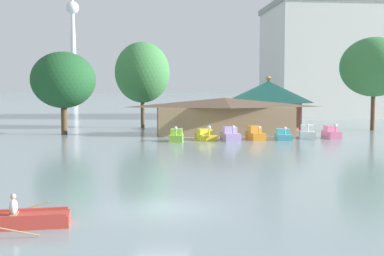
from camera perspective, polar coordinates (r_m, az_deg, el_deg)
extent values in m
plane|color=gray|center=(21.68, -3.52, -9.50)|extent=(2000.00, 2000.00, 0.00)
cube|color=#B7382D|center=(20.01, -19.49, -10.27)|extent=(3.71, 1.56, 0.46)
cube|color=#B7382D|center=(20.49, -19.27, -9.11)|extent=(3.43, 0.41, 0.10)
cube|color=#B7382D|center=(19.40, -19.76, -9.88)|extent=(3.43, 0.41, 0.10)
cube|color=#997F5B|center=(19.99, -20.29, -9.56)|extent=(0.33, 1.06, 0.04)
ellipsoid|color=white|center=(19.92, -20.31, -8.69)|extent=(0.36, 0.47, 0.58)
sphere|color=tan|center=(19.84, -20.34, -7.57)|extent=(0.22, 0.22, 0.22)
cylinder|color=tan|center=(21.51, -19.10, -8.98)|extent=(1.93, 0.23, 0.54)
cylinder|color=tan|center=(18.50, -20.52, -11.23)|extent=(1.93, 0.23, 0.54)
cube|color=#8CCC3F|center=(49.57, -1.86, -1.17)|extent=(1.68, 2.85, 0.69)
cube|color=#A0E24F|center=(49.85, -1.84, -0.41)|extent=(1.30, 1.35, 0.56)
cylinder|color=#8CCC3F|center=(48.44, -1.94, -0.54)|extent=(0.14, 0.14, 0.60)
sphere|color=white|center=(48.40, -1.94, 0.01)|extent=(0.32, 0.32, 0.32)
cube|color=yellow|center=(50.99, 1.62, -1.06)|extent=(2.11, 3.16, 0.59)
cube|color=yellow|center=(51.29, 1.50, -0.39)|extent=(1.58, 1.54, 0.55)
cylinder|color=yellow|center=(49.83, 2.03, -0.48)|extent=(0.14, 0.14, 0.66)
sphere|color=white|center=(49.79, 2.03, 0.10)|extent=(0.34, 0.34, 0.34)
cube|color=#B299D8|center=(50.44, 4.55, -1.03)|extent=(1.81, 2.89, 0.78)
cube|color=#C8ADF0|center=(50.71, 4.46, -0.20)|extent=(1.45, 1.35, 0.63)
cylinder|color=#B299D8|center=(49.31, 4.88, -0.40)|extent=(0.14, 0.14, 0.51)
sphere|color=white|center=(49.27, 4.88, 0.10)|extent=(0.36, 0.36, 0.36)
cube|color=orange|center=(51.58, 7.50, -0.94)|extent=(1.62, 3.04, 0.76)
cube|color=gold|center=(51.87, 7.38, -0.12)|extent=(1.29, 1.41, 0.66)
cylinder|color=orange|center=(50.41, 7.91, -0.37)|extent=(0.14, 0.14, 0.46)
sphere|color=white|center=(50.38, 7.91, 0.05)|extent=(0.29, 0.29, 0.29)
cube|color=#4CB7CC|center=(51.81, 10.72, -1.04)|extent=(1.79, 2.43, 0.60)
cube|color=#5DCDE2|center=(52.04, 10.67, -0.38)|extent=(1.43, 1.16, 0.55)
cylinder|color=#4CB7CC|center=(50.86, 10.91, -0.49)|extent=(0.14, 0.14, 0.56)
sphere|color=white|center=(50.83, 10.91, -0.01)|extent=(0.30, 0.30, 0.30)
cube|color=white|center=(53.97, 13.43, -0.77)|extent=(2.23, 2.93, 0.78)
cube|color=white|center=(54.24, 13.42, 0.01)|extent=(1.62, 1.49, 0.64)
cylinder|color=white|center=(52.88, 13.52, -0.14)|extent=(0.14, 0.14, 0.57)
sphere|color=white|center=(52.85, 13.53, 0.33)|extent=(0.29, 0.29, 0.29)
cube|color=pink|center=(54.52, 16.11, -0.77)|extent=(1.44, 2.51, 0.80)
cube|color=pink|center=(54.74, 15.99, -0.02)|extent=(1.17, 1.16, 0.58)
cylinder|color=pink|center=(53.58, 16.56, -0.17)|extent=(0.14, 0.14, 0.50)
sphere|color=white|center=(53.55, 16.57, 0.30)|extent=(0.38, 0.38, 0.38)
cube|color=#9E7F5B|center=(57.29, 3.84, 0.87)|extent=(15.79, 5.40, 3.23)
pyramid|color=brown|center=(57.19, 3.85, 3.03)|extent=(17.05, 6.21, 1.09)
cylinder|color=brown|center=(66.53, 8.95, 1.47)|extent=(9.01, 9.01, 3.55)
cone|color=teal|center=(66.44, 8.98, 4.24)|extent=(12.15, 12.15, 2.89)
sphere|color=#B7993D|center=(66.46, 9.00, 5.79)|extent=(0.70, 0.70, 0.70)
cylinder|color=brown|center=(58.90, -14.84, 0.77)|extent=(0.70, 0.70, 3.11)
ellipsoid|color=#1E5128|center=(58.80, -14.94, 5.50)|extent=(7.51, 7.51, 6.60)
cylinder|color=brown|center=(67.64, -5.84, 1.52)|extent=(0.52, 0.52, 3.48)
ellipsoid|color=#3D7F42|center=(67.60, -5.88, 6.54)|extent=(7.57, 7.57, 8.37)
cylinder|color=brown|center=(66.94, 20.54, 1.61)|extent=(0.55, 0.55, 4.39)
ellipsoid|color=#3D7F42|center=(66.94, 20.68, 6.76)|extent=(8.67, 8.67, 7.63)
cube|color=silver|center=(98.93, 18.27, 7.19)|extent=(31.77, 18.20, 20.52)
cube|color=#999993|center=(100.05, 18.42, 13.36)|extent=(32.41, 18.57, 1.00)
cone|color=silver|center=(343.61, -13.89, 12.20)|extent=(5.33, 5.33, 103.99)
sphere|color=silver|center=(344.87, -13.92, 13.61)|extent=(8.57, 8.57, 8.57)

